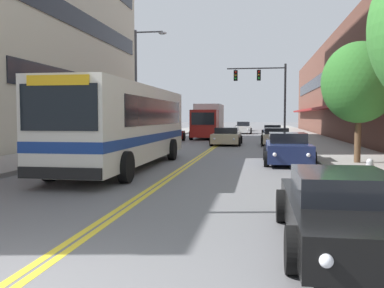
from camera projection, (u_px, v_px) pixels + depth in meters
The scene contains 20 objects.
ground_plane at pixel (228, 138), 41.41m from camera, with size 240.00×240.00×0.00m, color slate.
sidewalk_left at pixel (153, 137), 42.55m from camera, with size 3.93×106.00×0.17m.
sidewalk_right at pixel (307, 138), 40.25m from camera, with size 3.93×106.00×0.17m.
centre_line at pixel (228, 138), 41.41m from camera, with size 0.34×106.00×0.01m.
storefront_row_right at pixel (377, 86), 38.98m from camera, with size 9.10×68.00×9.82m.
city_bus at pixel (126, 122), 17.42m from camera, with size 2.82×11.79×3.25m.
car_red_parked_left_near at pixel (170, 134), 35.62m from camera, with size 2.00×4.66×1.37m.
car_silver_parked_left_far at pixel (149, 139), 28.78m from camera, with size 2.04×4.36×1.18m.
car_black_parked_right_foreground at pixel (343, 211), 6.87m from camera, with size 1.98×4.67×1.17m.
car_champagne_parked_right_mid at pixel (276, 137), 30.88m from camera, with size 2.21×4.19×1.25m.
car_slate_blue_parked_right_far at pixel (272, 131), 44.12m from camera, with size 2.15×4.91×1.21m.
car_navy_parked_right_end at pixel (288, 149), 18.86m from camera, with size 2.09×4.66×1.35m.
car_charcoal_moving_lead at pixel (243, 127), 62.56m from camera, with size 2.05×4.85×1.36m.
car_beige_moving_second at pixel (227, 137), 31.63m from camera, with size 2.19×4.81×1.27m.
car_white_moving_third at pixel (244, 128), 52.37m from camera, with size 1.98×4.46×1.45m.
box_truck at pixel (208, 121), 40.72m from camera, with size 2.67×7.59×3.25m.
traffic_signal_mast at pixel (265, 87), 37.06m from camera, with size 5.11×0.38×6.62m.
street_lamp_left_far at pixel (140, 78), 28.96m from camera, with size 2.23×0.28×7.90m.
street_tree_right_mid at pixel (359, 83), 17.52m from camera, with size 3.03×3.03×4.96m.
fire_hydrant at pixel (369, 173), 11.49m from camera, with size 0.29×0.21×0.77m.
Camera 1 is at (2.99, -4.40, 2.06)m, focal length 40.00 mm.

